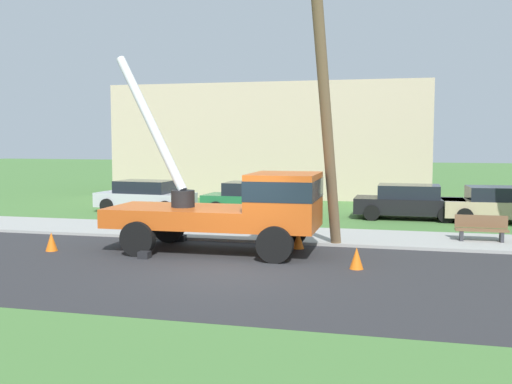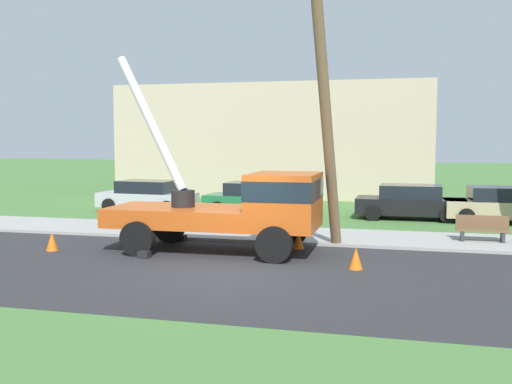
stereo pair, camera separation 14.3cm
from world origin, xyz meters
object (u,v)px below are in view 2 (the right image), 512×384
(utility_truck, at_px, (241,205))
(traffic_cone_behind, at_px, (52,241))
(parked_sedan_green, at_px, (256,199))
(park_bench, at_px, (482,230))
(traffic_cone_curbside, at_px, (298,240))
(parked_sedan_silver, at_px, (147,196))
(parked_sedan_black, at_px, (410,202))
(traffic_cone_ahead, at_px, (356,258))
(parked_sedan_tan, at_px, (502,205))
(leaning_utility_pole, at_px, (325,98))

(utility_truck, relative_size, traffic_cone_behind, 12.13)
(parked_sedan_green, height_order, park_bench, parked_sedan_green)
(utility_truck, bearing_deg, parked_sedan_green, 101.67)
(traffic_cone_curbside, bearing_deg, parked_sedan_silver, 138.48)
(parked_sedan_green, xyz_separation_m, parked_sedan_black, (6.55, 0.27, 0.00))
(traffic_cone_ahead, xyz_separation_m, park_bench, (3.54, 4.69, 0.18))
(parked_sedan_black, relative_size, parked_sedan_tan, 0.98)
(parked_sedan_green, relative_size, parked_sedan_black, 1.01)
(leaning_utility_pole, distance_m, traffic_cone_behind, 9.08)
(traffic_cone_ahead, height_order, traffic_cone_curbside, same)
(traffic_cone_ahead, bearing_deg, parked_sedan_silver, 136.30)
(parked_sedan_silver, xyz_separation_m, park_bench, (13.87, -5.17, -0.25))
(leaning_utility_pole, relative_size, traffic_cone_curbside, 15.59)
(leaning_utility_pole, xyz_separation_m, traffic_cone_behind, (-7.88, -1.66, -4.20))
(utility_truck, bearing_deg, parked_sedan_black, 61.42)
(traffic_cone_curbside, xyz_separation_m, parked_sedan_green, (-3.29, 7.52, 0.43))
(parked_sedan_green, relative_size, parked_sedan_tan, 0.99)
(traffic_cone_ahead, bearing_deg, parked_sedan_green, 117.68)
(utility_truck, xyz_separation_m, traffic_cone_curbside, (1.52, 1.00, -1.13))
(leaning_utility_pole, bearing_deg, traffic_cone_curbside, 149.40)
(traffic_cone_ahead, bearing_deg, park_bench, 52.93)
(leaning_utility_pole, relative_size, parked_sedan_green, 1.95)
(traffic_cone_ahead, relative_size, traffic_cone_behind, 1.00)
(utility_truck, height_order, traffic_cone_curbside, utility_truck)
(traffic_cone_curbside, bearing_deg, traffic_cone_ahead, -51.55)
(traffic_cone_behind, relative_size, parked_sedan_silver, 0.12)
(parked_sedan_silver, bearing_deg, traffic_cone_ahead, -43.70)
(traffic_cone_ahead, relative_size, parked_sedan_silver, 0.12)
(parked_sedan_green, bearing_deg, parked_sedan_black, 2.35)
(utility_truck, height_order, parked_sedan_silver, utility_truck)
(park_bench, bearing_deg, traffic_cone_curbside, -157.78)
(traffic_cone_curbside, xyz_separation_m, park_bench, (5.49, 2.24, 0.18))
(traffic_cone_behind, distance_m, traffic_cone_curbside, 7.38)
(parked_sedan_silver, height_order, parked_sedan_black, same)
(utility_truck, height_order, parked_sedan_tan, utility_truck)
(traffic_cone_behind, distance_m, park_bench, 13.29)
(utility_truck, distance_m, parked_sedan_green, 8.74)
(traffic_cone_ahead, distance_m, traffic_cone_behind, 9.01)
(traffic_cone_behind, xyz_separation_m, parked_sedan_tan, (13.84, 9.77, 0.43))
(parked_sedan_silver, bearing_deg, parked_sedan_tan, 0.80)
(parked_sedan_green, height_order, parked_sedan_black, same)
(leaning_utility_pole, height_order, traffic_cone_behind, leaning_utility_pole)
(traffic_cone_behind, xyz_separation_m, parked_sedan_silver, (-1.32, 9.56, 0.43))
(parked_sedan_silver, bearing_deg, parked_sedan_green, 1.21)
(parked_sedan_tan, bearing_deg, traffic_cone_ahead, -115.65)
(leaning_utility_pole, bearing_deg, parked_sedan_tan, 53.71)
(leaning_utility_pole, xyz_separation_m, traffic_cone_ahead, (1.12, -1.96, -4.20))
(traffic_cone_behind, xyz_separation_m, park_bench, (12.55, 4.39, 0.18))
(traffic_cone_curbside, bearing_deg, traffic_cone_behind, -163.09)
(traffic_cone_ahead, distance_m, parked_sedan_silver, 14.28)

